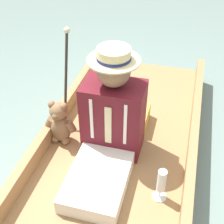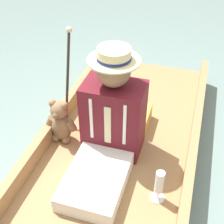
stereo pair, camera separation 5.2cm
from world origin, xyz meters
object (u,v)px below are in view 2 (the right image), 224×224
Objects in this scene: seated_person at (110,124)px; wine_glass at (159,184)px; walking_cane at (68,71)px; teddy_bear at (61,122)px.

seated_person is 0.49m from wine_glass.
teddy_bear is at bearing 95.15° from walking_cane.
seated_person reaches higher than wine_glass.
wine_glass is at bearing 144.93° from walking_cane.
teddy_bear is 1.51× the size of wine_glass.
seated_person is at bearing 172.94° from teddy_bear.
walking_cane is (0.41, -0.29, 0.16)m from seated_person.
seated_person is at bearing -34.87° from wine_glass.
teddy_bear is at bearing 1.14° from seated_person.
walking_cane is at bearing -27.06° from seated_person.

